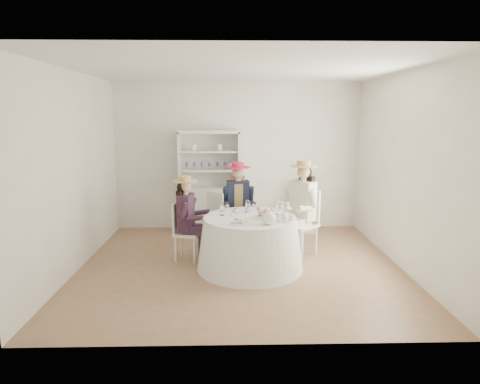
{
  "coord_description": "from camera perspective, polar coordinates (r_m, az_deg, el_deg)",
  "views": [
    {
      "loc": [
        -0.13,
        -5.4,
        2.11
      ],
      "look_at": [
        0.0,
        0.1,
        1.05
      ],
      "focal_mm": 30.0,
      "sensor_mm": 36.0,
      "label": 1
    }
  ],
  "objects": [
    {
      "name": "wall_left",
      "position": [
        5.85,
        -22.61,
        2.6
      ],
      "size": [
        0.0,
        4.5,
        4.5
      ],
      "primitive_type": "plane",
      "rotation": [
        1.57,
        0.0,
        1.57
      ],
      "color": "silver",
      "rests_on": "ground"
    },
    {
      "name": "guest_mid",
      "position": [
        6.42,
        -0.27,
        -1.08
      ],
      "size": [
        0.5,
        0.52,
        1.37
      ],
      "rotation": [
        0.0,
        0.0,
        0.09
      ],
      "color": "silver",
      "rests_on": "ground"
    },
    {
      "name": "guest_right",
      "position": [
        6.1,
        8.76,
        -1.48
      ],
      "size": [
        0.62,
        0.6,
        1.45
      ],
      "rotation": [
        0.0,
        0.0,
        -0.86
      ],
      "color": "silver",
      "rests_on": "ground"
    },
    {
      "name": "ground",
      "position": [
        5.8,
        0.02,
        -10.43
      ],
      "size": [
        4.5,
        4.5,
        0.0
      ],
      "primitive_type": "plane",
      "color": "brown",
      "rests_on": "ground"
    },
    {
      "name": "stemware_set",
      "position": [
        5.49,
        1.45,
        -2.83
      ],
      "size": [
        0.84,
        0.81,
        0.15
      ],
      "color": "white",
      "rests_on": "tea_table"
    },
    {
      "name": "wall_back",
      "position": [
        7.44,
        -0.35,
        5.05
      ],
      "size": [
        4.5,
        0.0,
        4.5
      ],
      "primitive_type": "plane",
      "rotation": [
        1.57,
        0.0,
        0.0
      ],
      "color": "silver",
      "rests_on": "ground"
    },
    {
      "name": "cupcake_stand",
      "position": [
        5.32,
        6.34,
        -3.16
      ],
      "size": [
        0.26,
        0.26,
        0.25
      ],
      "rotation": [
        0.0,
        0.0,
        -0.38
      ],
      "color": "white",
      "rests_on": "tea_table"
    },
    {
      "name": "flower_bowl",
      "position": [
        5.51,
        3.81,
        -3.32
      ],
      "size": [
        0.28,
        0.28,
        0.05
      ],
      "primitive_type": "imported",
      "rotation": [
        0.0,
        0.0,
        -0.42
      ],
      "color": "white",
      "rests_on": "tea_table"
    },
    {
      "name": "sandwich_plate",
      "position": [
        5.17,
        0.12,
        -4.39
      ],
      "size": [
        0.27,
        0.27,
        0.06
      ],
      "rotation": [
        0.0,
        0.0,
        -0.31
      ],
      "color": "white",
      "rests_on": "tea_table"
    },
    {
      "name": "tea_table",
      "position": [
        5.61,
        1.43,
        -7.23
      ],
      "size": [
        1.47,
        1.47,
        0.73
      ],
      "rotation": [
        0.0,
        0.0,
        -0.15
      ],
      "color": "white",
      "rests_on": "ground"
    },
    {
      "name": "ceiling",
      "position": [
        5.43,
        0.03,
        17.14
      ],
      "size": [
        4.5,
        4.5,
        0.0
      ],
      "primitive_type": "plane",
      "rotation": [
        3.14,
        0.0,
        0.0
      ],
      "color": "white",
      "rests_on": "wall_back"
    },
    {
      "name": "wall_front",
      "position": [
        3.49,
        0.81,
        -1.7
      ],
      "size": [
        4.5,
        0.0,
        4.5
      ],
      "primitive_type": "plane",
      "rotation": [
        -1.57,
        0.0,
        0.0
      ],
      "color": "silver",
      "rests_on": "ground"
    },
    {
      "name": "hatbox",
      "position": [
        7.37,
        9.29,
        0.31
      ],
      "size": [
        0.38,
        0.38,
        0.31
      ],
      "primitive_type": "cylinder",
      "rotation": [
        0.0,
        0.0,
        -0.27
      ],
      "color": "black",
      "rests_on": "side_table"
    },
    {
      "name": "teacup_c",
      "position": [
        5.62,
        3.85,
        -2.94
      ],
      "size": [
        0.1,
        0.1,
        0.07
      ],
      "primitive_type": "imported",
      "rotation": [
        0.0,
        0.0,
        -0.04
      ],
      "color": "white",
      "rests_on": "tea_table"
    },
    {
      "name": "hutch",
      "position": [
        7.32,
        -4.26,
        -0.58
      ],
      "size": [
        1.13,
        0.51,
        1.84
      ],
      "rotation": [
        0.0,
        0.0,
        -0.09
      ],
      "color": "silver",
      "rests_on": "ground"
    },
    {
      "name": "wall_right",
      "position": [
        5.95,
        22.26,
        2.75
      ],
      "size": [
        0.0,
        4.5,
        4.5
      ],
      "primitive_type": "plane",
      "rotation": [
        1.57,
        0.0,
        -1.57
      ],
      "color": "silver",
      "rests_on": "ground"
    },
    {
      "name": "flower_arrangement",
      "position": [
        5.45,
        3.82,
        -2.74
      ],
      "size": [
        0.2,
        0.2,
        0.07
      ],
      "rotation": [
        0.0,
        0.0,
        0.23
      ],
      "color": "#D46A86",
      "rests_on": "tea_table"
    },
    {
      "name": "spare_chair",
      "position": [
        6.51,
        -2.89,
        -3.55
      ],
      "size": [
        0.53,
        0.53,
        0.91
      ],
      "rotation": [
        0.0,
        0.0,
        2.37
      ],
      "color": "silver",
      "rests_on": "ground"
    },
    {
      "name": "teacup_a",
      "position": [
        5.67,
        -0.67,
        -2.8
      ],
      "size": [
        0.12,
        0.12,
        0.07
      ],
      "primitive_type": "imported",
      "rotation": [
        0.0,
        0.0,
        0.42
      ],
      "color": "white",
      "rests_on": "tea_table"
    },
    {
      "name": "side_table",
      "position": [
        7.46,
        9.18,
        -3.2
      ],
      "size": [
        0.45,
        0.45,
        0.62
      ],
      "primitive_type": "cube",
      "rotation": [
        0.0,
        0.0,
        -0.15
      ],
      "color": "silver",
      "rests_on": "ground"
    },
    {
      "name": "guest_left",
      "position": [
        5.88,
        -7.51,
        -3.01
      ],
      "size": [
        0.5,
        0.47,
        1.25
      ],
      "rotation": [
        0.0,
        0.0,
        1.36
      ],
      "color": "silver",
      "rests_on": "ground"
    },
    {
      "name": "teacup_b",
      "position": [
        5.77,
        1.05,
        -2.58
      ],
      "size": [
        0.08,
        0.08,
        0.07
      ],
      "primitive_type": "imported",
      "rotation": [
        0.0,
        0.0,
        0.13
      ],
      "color": "white",
      "rests_on": "tea_table"
    },
    {
      "name": "table_teapot",
      "position": [
        5.14,
        4.21,
        -3.74
      ],
      "size": [
        0.26,
        0.18,
        0.19
      ],
      "rotation": [
        0.0,
        0.0,
        0.23
      ],
      "color": "white",
      "rests_on": "tea_table"
    }
  ]
}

